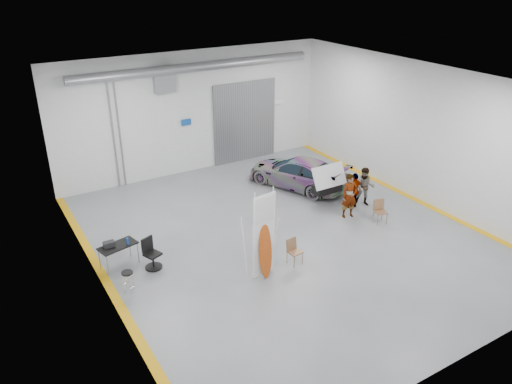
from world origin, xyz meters
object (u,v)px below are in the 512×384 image
person_a (350,196)px  person_b (365,187)px  surfboard_display (264,244)px  work_table (116,246)px  folding_chair_far (380,216)px  person_c (354,191)px  sedan_car (297,172)px  office_chair (152,255)px  folding_chair_near (295,256)px  shop_stool (128,282)px

person_a → person_b: bearing=34.6°
person_a → surfboard_display: size_ratio=0.59×
work_table → surfboard_display: bearing=-38.7°
folding_chair_far → work_table: (-10.14, 2.38, 0.52)m
person_c → surfboard_display: size_ratio=0.50×
folding_chair_far → person_a: bearing=140.0°
sedan_car → office_chair: bearing=-2.4°
folding_chair_far → office_chair: 9.26m
person_a → sedan_car: bearing=104.2°
work_table → sedan_car: bearing=14.1°
work_table → folding_chair_near: bearing=-29.7°
person_b → surfboard_display: size_ratio=0.53×
person_c → office_chair: bearing=-17.0°
person_c → person_a: bearing=18.8°
person_a → folding_chair_near: (-4.00, -1.79, -0.66)m
sedan_car → shop_stool: 10.32m
shop_stool → office_chair: 1.52m
sedan_car → folding_chair_far: bearing=76.8°
surfboard_display → folding_chair_far: size_ratio=3.34×
sedan_car → shop_stool: sedan_car is taller
person_a → office_chair: (-8.37, 0.59, -0.46)m
folding_chair_far → sedan_car: bearing=115.1°
surfboard_display → work_table: surfboard_display is taller
surfboard_display → work_table: 5.18m
folding_chair_far → work_table: size_ratio=0.69×
work_table → shop_stool: bearing=-94.9°
sedan_car → work_table: bearing=-8.4°
folding_chair_near → work_table: size_ratio=0.66×
person_a → shop_stool: person_a is taller
surfboard_display → folding_chair_near: bearing=-2.1°
person_a → person_c: (0.74, 0.53, -0.15)m
person_a → person_c: person_a is taller
sedan_car → person_b: 3.42m
person_a → person_b: size_ratio=1.10×
person_b → person_a: bearing=-115.1°
sedan_car → person_b: person_b is taller
office_chair → person_b: bearing=-21.8°
work_table → office_chair: size_ratio=1.26×
person_a → folding_chair_far: (0.74, -1.09, -0.65)m
sedan_car → person_c: (0.78, -3.12, 0.10)m
shop_stool → person_c: bearing=5.0°
person_b → surfboard_display: 7.13m
person_b → work_table: person_b is taller
surfboard_display → person_a: bearing=11.6°
person_a → shop_stool: (-9.54, -0.38, -0.58)m
folding_chair_near → work_table: work_table is taller
person_a → folding_chair_far: bearing=-42.2°
person_b → office_chair: (-9.67, 0.08, -0.37)m
shop_stool → office_chair: (1.17, 0.96, 0.12)m
person_a → person_b: 1.40m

